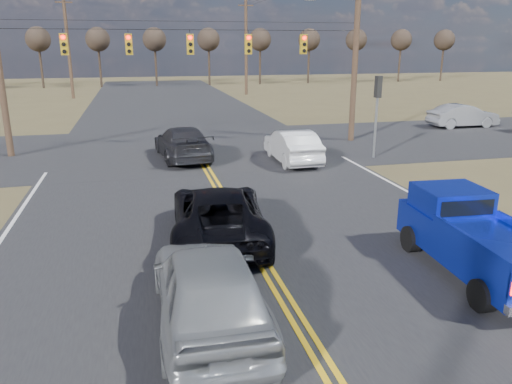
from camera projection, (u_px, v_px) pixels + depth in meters
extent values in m
plane|color=brown|center=(300.00, 325.00, 9.80)|extent=(160.00, 160.00, 0.00)
cube|color=#28282B|center=(218.00, 188.00, 19.12)|extent=(14.00, 120.00, 0.02)
cube|color=#28282B|center=(194.00, 148.00, 26.58)|extent=(120.00, 12.00, 0.02)
cylinder|color=#473323|center=(356.00, 50.00, 27.16)|extent=(0.32, 0.32, 10.00)
cylinder|color=black|center=(190.00, 30.00, 24.87)|extent=(18.00, 0.02, 0.02)
cylinder|color=black|center=(189.00, 21.00, 24.76)|extent=(18.00, 0.02, 0.02)
cube|color=#B28C14|center=(64.00, 44.00, 23.74)|extent=(0.34, 0.24, 1.00)
cylinder|color=#FF0C05|center=(63.00, 37.00, 23.51)|extent=(0.20, 0.06, 0.20)
cylinder|color=black|center=(64.00, 44.00, 23.60)|extent=(0.20, 0.06, 0.20)
cylinder|color=black|center=(64.00, 52.00, 23.70)|extent=(0.20, 0.06, 0.20)
cube|color=black|center=(63.00, 35.00, 23.45)|extent=(0.24, 0.14, 0.03)
cube|color=#B28C14|center=(129.00, 44.00, 24.40)|extent=(0.34, 0.24, 1.00)
cylinder|color=#FF0C05|center=(128.00, 37.00, 24.18)|extent=(0.20, 0.06, 0.20)
cylinder|color=black|center=(129.00, 44.00, 24.27)|extent=(0.20, 0.06, 0.20)
cylinder|color=black|center=(129.00, 51.00, 24.37)|extent=(0.20, 0.06, 0.20)
cube|color=black|center=(128.00, 35.00, 24.12)|extent=(0.24, 0.14, 0.03)
cube|color=#B28C14|center=(190.00, 44.00, 25.07)|extent=(0.34, 0.24, 1.00)
cylinder|color=#FF0C05|center=(190.00, 37.00, 24.85)|extent=(0.20, 0.06, 0.20)
cylinder|color=black|center=(190.00, 44.00, 24.94)|extent=(0.20, 0.06, 0.20)
cylinder|color=black|center=(191.00, 51.00, 25.03)|extent=(0.20, 0.06, 0.20)
cube|color=black|center=(190.00, 35.00, 24.79)|extent=(0.24, 0.14, 0.03)
cube|color=#B28C14|center=(248.00, 44.00, 25.74)|extent=(0.34, 0.24, 1.00)
cylinder|color=#FF0C05|center=(249.00, 38.00, 25.51)|extent=(0.20, 0.06, 0.20)
cylinder|color=black|center=(249.00, 44.00, 25.61)|extent=(0.20, 0.06, 0.20)
cylinder|color=black|center=(249.00, 51.00, 25.70)|extent=(0.20, 0.06, 0.20)
cube|color=black|center=(249.00, 35.00, 25.46)|extent=(0.24, 0.14, 0.03)
cube|color=#B28C14|center=(303.00, 44.00, 26.41)|extent=(0.34, 0.24, 1.00)
cylinder|color=#FF0C05|center=(305.00, 38.00, 26.18)|extent=(0.20, 0.06, 0.20)
cylinder|color=black|center=(304.00, 44.00, 26.28)|extent=(0.20, 0.06, 0.20)
cylinder|color=black|center=(304.00, 51.00, 26.37)|extent=(0.20, 0.06, 0.20)
cube|color=black|center=(305.00, 36.00, 26.12)|extent=(0.24, 0.14, 0.03)
cylinder|color=slate|center=(376.00, 125.00, 23.75)|extent=(0.12, 0.12, 3.20)
cube|color=black|center=(378.00, 87.00, 23.24)|extent=(0.24, 0.34, 1.00)
cylinder|color=#473323|center=(68.00, 47.00, 49.26)|extent=(0.32, 0.32, 10.00)
cube|color=#473323|center=(64.00, 2.00, 48.06)|extent=(1.60, 0.12, 0.12)
cylinder|color=#473323|center=(246.00, 47.00, 53.27)|extent=(0.32, 0.32, 10.00)
cube|color=#473323|center=(246.00, 5.00, 52.07)|extent=(1.60, 0.12, 0.12)
cylinder|color=#33261C|center=(41.00, 66.00, 61.84)|extent=(0.28, 0.28, 5.50)
sphere|color=#2D231C|center=(38.00, 39.00, 60.94)|extent=(3.00, 3.00, 3.00)
cylinder|color=#33261C|center=(100.00, 65.00, 63.40)|extent=(0.28, 0.28, 5.50)
sphere|color=#2D231C|center=(98.00, 39.00, 62.50)|extent=(3.00, 3.00, 3.00)
cylinder|color=#33261C|center=(156.00, 65.00, 64.96)|extent=(0.28, 0.28, 5.50)
sphere|color=#2D231C|center=(154.00, 39.00, 64.06)|extent=(3.00, 3.00, 3.00)
cylinder|color=#33261C|center=(209.00, 64.00, 66.52)|extent=(0.28, 0.28, 5.50)
sphere|color=#2D231C|center=(208.00, 39.00, 65.62)|extent=(3.00, 3.00, 3.00)
cylinder|color=#33261C|center=(260.00, 64.00, 68.08)|extent=(0.28, 0.28, 5.50)
sphere|color=#2D231C|center=(260.00, 40.00, 67.18)|extent=(3.00, 3.00, 3.00)
cylinder|color=#33261C|center=(309.00, 63.00, 69.63)|extent=(0.28, 0.28, 5.50)
sphere|color=#2D231C|center=(309.00, 40.00, 68.74)|extent=(3.00, 3.00, 3.00)
cylinder|color=#33261C|center=(355.00, 63.00, 71.19)|extent=(0.28, 0.28, 5.50)
sphere|color=#2D231C|center=(356.00, 40.00, 70.30)|extent=(3.00, 3.00, 3.00)
cylinder|color=#33261C|center=(399.00, 62.00, 72.75)|extent=(0.28, 0.28, 5.50)
sphere|color=#2D231C|center=(401.00, 40.00, 71.86)|extent=(3.00, 3.00, 3.00)
cylinder|color=#33261C|center=(442.00, 62.00, 74.31)|extent=(0.28, 0.28, 5.50)
sphere|color=#2D231C|center=(444.00, 40.00, 73.41)|extent=(3.00, 3.00, 3.00)
cylinder|color=black|center=(482.00, 296.00, 10.24)|extent=(0.32, 0.72, 0.70)
cylinder|color=black|center=(411.00, 239.00, 13.21)|extent=(0.32, 0.72, 0.70)
cylinder|color=black|center=(468.00, 235.00, 13.49)|extent=(0.32, 0.72, 0.70)
cube|color=#0F22A4|center=(477.00, 244.00, 11.74)|extent=(2.04, 4.82, 0.87)
cube|color=#0F22A4|center=(451.00, 199.00, 12.73)|extent=(1.71, 1.59, 0.63)
cube|color=black|center=(467.00, 208.00, 12.05)|extent=(1.40, 0.14, 0.39)
cube|color=#0F22A4|center=(469.00, 240.00, 10.58)|extent=(0.27, 2.89, 0.17)
imported|color=#919498|center=(209.00, 287.00, 9.54)|extent=(2.07, 5.02, 1.70)
imported|color=black|center=(218.00, 214.00, 13.95)|extent=(3.08, 5.68, 1.51)
imported|color=white|center=(292.00, 146.00, 23.21)|extent=(1.63, 4.62, 1.52)
imported|color=#2B2B30|center=(183.00, 143.00, 23.85)|extent=(2.65, 5.51, 1.55)
imported|color=#93969B|center=(463.00, 116.00, 32.99)|extent=(1.64, 4.61, 1.51)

